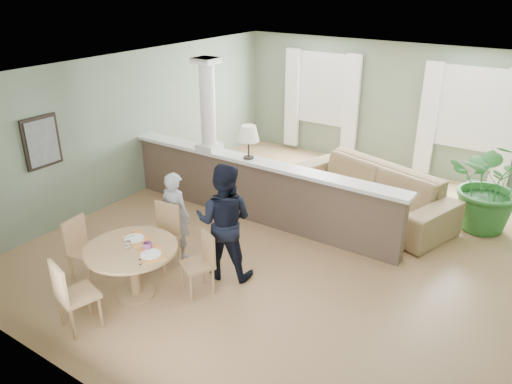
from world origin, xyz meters
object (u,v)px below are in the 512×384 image
Objects in this scene: houseplant at (494,185)px; man_person at (224,221)px; dining_table at (133,258)px; chair_far_boy at (164,233)px; chair_side at (83,247)px; chair_far_man at (201,260)px; sofa at (368,192)px; child_person at (176,216)px; chair_near at (71,293)px.

man_person is (-2.81, -3.56, 0.03)m from houseplant.
chair_far_boy reaches higher than dining_table.
chair_far_boy is 1.04× the size of chair_side.
chair_far_boy reaches higher than chair_side.
houseplant is 4.95m from chair_far_man.
chair_far_boy is 1.12× the size of chair_far_man.
dining_table is 1.30m from man_person.
chair_side is at bearing -171.92° from dining_table.
sofa is 3.12m from man_person.
chair_far_boy is at bearing -1.24° from man_person.
man_person reaches higher than sofa.
man_person reaches higher than child_person.
houseplant reaches higher than chair_far_man.
sofa is at bearing -121.61° from child_person.
chair_far_man is (0.66, 0.59, -0.10)m from dining_table.
man_person is at bearing -179.76° from child_person.
chair_far_boy is 0.98m from man_person.
chair_far_boy reaches higher than chair_near.
dining_table is at bearing 101.50° from child_person.
dining_table is at bearing -94.46° from sofa.
chair_side is at bearing -131.85° from chair_far_boy.
chair_far_boy is 1.02× the size of chair_near.
dining_table is (-1.60, -4.03, 0.14)m from sofa.
chair_near is at bearing -141.95° from chair_side.
man_person is at bearing 114.79° from chair_far_man.
chair_near is (-1.68, -4.93, 0.08)m from sofa.
chair_side is (-1.53, -0.71, 0.04)m from chair_far_man.
dining_table is 1.28× the size of chair_near.
sofa is 2.20× the size of child_person.
sofa is 4.34m from dining_table.
houseplant reaches higher than chair_near.
child_person is at bearing 101.55° from dining_table.
chair_far_man is 0.51× the size of man_person.
houseplant is 1.88× the size of chair_far_man.
man_person reaches higher than chair_far_boy.
sofa is 3.57m from chair_far_man.
chair_near is 0.69× the size of child_person.
chair_near is 1.10m from chair_side.
sofa is 3.25× the size of chair_side.
chair_side is 0.68× the size of child_person.
dining_table is 1.40× the size of chair_far_man.
chair_far_boy is at bearing -71.74° from chair_near.
chair_near reaches higher than chair_far_man.
chair_side is (-4.35, -4.76, -0.30)m from houseplant.
dining_table is (-3.49, -4.64, -0.23)m from houseplant.
houseplant is 1.35× the size of dining_table.
dining_table is at bearing -126.94° from houseplant.
man_person reaches higher than houseplant.
houseplant is (1.89, 0.61, 0.37)m from sofa.
sofa is 3.48m from child_person.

